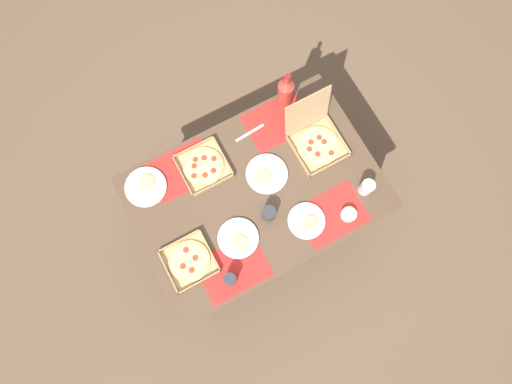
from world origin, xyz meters
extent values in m
plane|color=brown|center=(0.00, 0.00, 0.00)|extent=(6.00, 6.00, 0.00)
cylinder|color=#3F3328|center=(-0.62, -0.40, 0.35)|extent=(0.07, 0.07, 0.69)
cylinder|color=#3F3328|center=(0.62, -0.40, 0.35)|extent=(0.07, 0.07, 0.69)
cylinder|color=#3F3328|center=(-0.62, 0.40, 0.35)|extent=(0.07, 0.07, 0.69)
cylinder|color=#3F3328|center=(0.62, 0.40, 0.35)|extent=(0.07, 0.07, 0.69)
cube|color=brown|center=(0.00, 0.00, 0.71)|extent=(1.37, 0.92, 0.03)
cube|color=red|center=(-0.31, -0.31, 0.72)|extent=(0.36, 0.26, 0.00)
cube|color=red|center=(0.31, -0.31, 0.72)|extent=(0.36, 0.26, 0.00)
cube|color=red|center=(-0.31, 0.31, 0.72)|extent=(0.36, 0.26, 0.00)
cube|color=red|center=(0.31, 0.31, 0.72)|extent=(0.36, 0.26, 0.00)
cube|color=tan|center=(0.44, 0.07, 0.72)|extent=(0.27, 0.27, 0.01)
cube|color=tan|center=(0.30, 0.07, 0.74)|extent=(0.01, 0.27, 0.03)
cube|color=tan|center=(0.57, 0.07, 0.74)|extent=(0.01, 0.27, 0.03)
cube|color=tan|center=(0.44, -0.07, 0.74)|extent=(0.27, 0.01, 0.03)
cube|color=tan|center=(0.44, 0.20, 0.74)|extent=(0.27, 0.01, 0.03)
cylinder|color=#E0B76B|center=(0.44, 0.07, 0.73)|extent=(0.24, 0.24, 0.01)
cylinder|color=#EFD67F|center=(0.44, 0.07, 0.74)|extent=(0.22, 0.22, 0.00)
cylinder|color=red|center=(0.48, 0.07, 0.74)|extent=(0.03, 0.03, 0.00)
cylinder|color=red|center=(0.47, 0.10, 0.74)|extent=(0.03, 0.03, 0.00)
cylinder|color=red|center=(0.41, 0.10, 0.74)|extent=(0.03, 0.03, 0.00)
cylinder|color=red|center=(0.38, 0.07, 0.74)|extent=(0.03, 0.03, 0.00)
cylinder|color=red|center=(0.41, 0.02, 0.74)|extent=(0.03, 0.03, 0.00)
cylinder|color=red|center=(0.48, -0.01, 0.74)|extent=(0.03, 0.03, 0.00)
cube|color=tan|center=(0.44, 0.23, 0.89)|extent=(0.27, 0.05, 0.27)
cube|color=tan|center=(-0.19, 0.27, 0.72)|extent=(0.26, 0.26, 0.01)
cube|color=tan|center=(-0.32, 0.27, 0.74)|extent=(0.01, 0.26, 0.03)
cube|color=tan|center=(-0.06, 0.27, 0.74)|extent=(0.01, 0.26, 0.03)
cube|color=tan|center=(-0.19, 0.14, 0.74)|extent=(0.26, 0.01, 0.03)
cube|color=tan|center=(-0.19, 0.40, 0.74)|extent=(0.26, 0.01, 0.03)
cylinder|color=#E0B76B|center=(-0.19, 0.27, 0.73)|extent=(0.23, 0.23, 0.01)
cylinder|color=#EFD67F|center=(-0.19, 0.27, 0.74)|extent=(0.21, 0.21, 0.00)
cylinder|color=red|center=(-0.12, 0.28, 0.74)|extent=(0.03, 0.03, 0.00)
cylinder|color=red|center=(-0.17, 0.31, 0.74)|extent=(0.03, 0.03, 0.00)
cylinder|color=red|center=(-0.21, 0.32, 0.74)|extent=(0.03, 0.03, 0.00)
cylinder|color=red|center=(-0.24, 0.29, 0.74)|extent=(0.03, 0.03, 0.00)
cylinder|color=red|center=(-0.26, 0.24, 0.74)|extent=(0.03, 0.03, 0.00)
cylinder|color=red|center=(-0.21, 0.22, 0.74)|extent=(0.03, 0.03, 0.00)
cylinder|color=red|center=(-0.15, 0.22, 0.74)|extent=(0.03, 0.03, 0.00)
cube|color=tan|center=(-0.49, -0.17, 0.72)|extent=(0.25, 0.25, 0.01)
cube|color=tan|center=(-0.62, -0.17, 0.74)|extent=(0.01, 0.25, 0.03)
cube|color=tan|center=(-0.37, -0.17, 0.74)|extent=(0.01, 0.25, 0.03)
cube|color=tan|center=(-0.49, -0.29, 0.74)|extent=(0.25, 0.01, 0.03)
cube|color=tan|center=(-0.49, -0.04, 0.74)|extent=(0.25, 0.01, 0.03)
cylinder|color=#E0B76B|center=(-0.49, -0.17, 0.73)|extent=(0.22, 0.22, 0.01)
cylinder|color=#EFD67F|center=(-0.49, -0.17, 0.74)|extent=(0.20, 0.20, 0.00)
cylinder|color=red|center=(-0.46, -0.17, 0.74)|extent=(0.03, 0.03, 0.00)
cylinder|color=red|center=(-0.48, -0.11, 0.74)|extent=(0.03, 0.03, 0.00)
cylinder|color=red|center=(-0.53, -0.17, 0.74)|extent=(0.03, 0.03, 0.00)
cylinder|color=red|center=(-0.50, -0.22, 0.74)|extent=(0.03, 0.03, 0.00)
cylinder|color=white|center=(-0.53, 0.32, 0.73)|extent=(0.22, 0.22, 0.01)
cylinder|color=white|center=(-0.53, 0.32, 0.73)|extent=(0.23, 0.23, 0.01)
cylinder|color=#E0B76B|center=(-0.51, 0.34, 0.74)|extent=(0.09, 0.09, 0.01)
cylinder|color=#EFD67F|center=(-0.51, 0.34, 0.75)|extent=(0.08, 0.08, 0.00)
cylinder|color=white|center=(0.10, 0.06, 0.73)|extent=(0.23, 0.23, 0.01)
cylinder|color=white|center=(0.10, 0.06, 0.73)|extent=(0.24, 0.24, 0.01)
cylinder|color=#E0B76B|center=(0.07, 0.06, 0.74)|extent=(0.10, 0.10, 0.01)
cylinder|color=#EFD67F|center=(0.07, 0.06, 0.75)|extent=(0.08, 0.08, 0.00)
cylinder|color=white|center=(-0.21, -0.18, 0.73)|extent=(0.22, 0.22, 0.01)
cylinder|color=white|center=(-0.21, -0.18, 0.73)|extent=(0.22, 0.22, 0.01)
cylinder|color=#E0B76B|center=(-0.21, -0.21, 0.74)|extent=(0.09, 0.09, 0.01)
cylinder|color=#EFD67F|center=(-0.21, -0.21, 0.75)|extent=(0.08, 0.08, 0.00)
cylinder|color=white|center=(0.16, -0.28, 0.73)|extent=(0.20, 0.20, 0.01)
cylinder|color=white|center=(0.16, -0.28, 0.73)|extent=(0.21, 0.21, 0.01)
cylinder|color=#E0B76B|center=(0.18, -0.30, 0.74)|extent=(0.08, 0.08, 0.01)
cylinder|color=#EFD67F|center=(0.18, -0.30, 0.75)|extent=(0.07, 0.07, 0.00)
cylinder|color=#B2382D|center=(0.40, 0.39, 0.83)|extent=(0.09, 0.09, 0.22)
cone|color=#B2382D|center=(0.40, 0.39, 0.96)|extent=(0.09, 0.09, 0.04)
cylinder|color=#B2382D|center=(0.40, 0.39, 1.00)|extent=(0.03, 0.03, 0.06)
cylinder|color=red|center=(0.40, 0.39, 1.04)|extent=(0.03, 0.03, 0.01)
cylinder|color=#333338|center=(0.00, -0.15, 0.76)|extent=(0.08, 0.08, 0.09)
cylinder|color=#333338|center=(-0.34, -0.36, 0.76)|extent=(0.07, 0.07, 0.09)
cylinder|color=silver|center=(0.54, -0.28, 0.77)|extent=(0.07, 0.07, 0.10)
cylinder|color=white|center=(0.38, -0.36, 0.74)|extent=(0.08, 0.08, 0.04)
cube|color=#B7B7BC|center=(0.14, 0.33, 0.72)|extent=(0.19, 0.03, 0.00)
camera|label=1|loc=(-0.25, -0.46, 2.90)|focal=28.16mm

